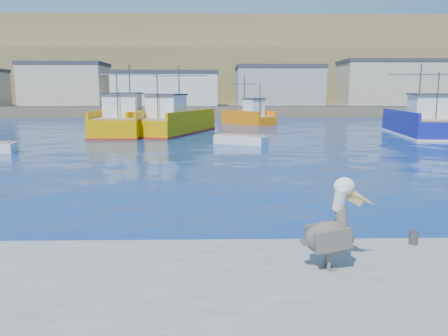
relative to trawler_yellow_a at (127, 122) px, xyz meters
name	(u,v)px	position (x,y,z in m)	size (l,w,h in m)	color
ground	(263,222)	(9.82, -29.36, -1.12)	(260.00, 260.00, 0.00)	navy
dock_bollards	(307,238)	(10.42, -32.76, -0.47)	(36.20, 0.20, 0.30)	#4C4C4C
far_shore	(220,74)	(9.82, 79.84, 7.86)	(200.00, 81.00, 24.00)	brown
trawler_yellow_a	(127,122)	(0.00, 0.00, 0.00)	(5.86, 12.94, 6.71)	#D99300
trawler_yellow_b	(173,122)	(4.37, 0.16, -0.05)	(7.87, 12.65, 6.60)	#D99300
trawler_blue	(422,123)	(27.44, -2.24, -0.03)	(6.07, 12.74, 6.64)	navy
boat_orange	(249,116)	(12.71, 13.05, -0.13)	(6.66, 7.83, 5.98)	orange
skiff_mid	(241,140)	(10.35, -8.89, -0.84)	(4.19, 3.22, 0.87)	silver
skiff_far	(415,123)	(32.48, 10.10, -0.88)	(2.01, 3.74, 0.77)	silver
pelican	(332,230)	(10.61, -34.08, 0.14)	(1.45, 0.69, 1.78)	#595451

